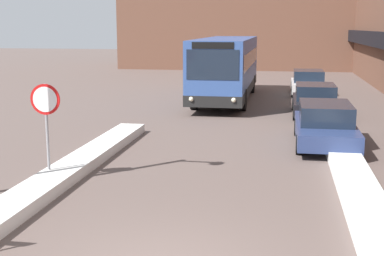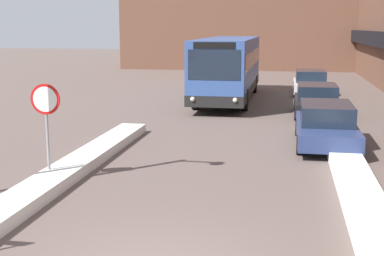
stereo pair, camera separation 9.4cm
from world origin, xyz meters
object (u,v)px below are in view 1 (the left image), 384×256
Objects in this scene: parked_car_back at (308,82)px; stop_sign at (46,111)px; city_bus at (227,67)px; parked_car_middle at (315,100)px; parked_car_front at (325,124)px.

parked_car_back is 19.97m from stop_sign.
city_bus is 4.61× the size of stop_sign.
city_bus is 5.37m from parked_car_back.
city_bus reaches higher than parked_car_middle.
city_bus reaches higher than stop_sign.
stop_sign reaches higher than parked_car_back.
parked_car_back reaches higher than parked_car_front.
parked_car_front is 1.10× the size of parked_car_middle.
parked_car_front is at bearing -90.00° from parked_car_middle.
stop_sign is (-7.09, -18.64, 1.09)m from parked_car_back.
stop_sign reaches higher than parked_car_middle.
stop_sign is (-7.09, -11.36, 1.10)m from parked_car_middle.
city_bus is 11.07m from parked_car_front.
parked_car_back is at bearing 69.17° from stop_sign.
parked_car_front reaches higher than parked_car_middle.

